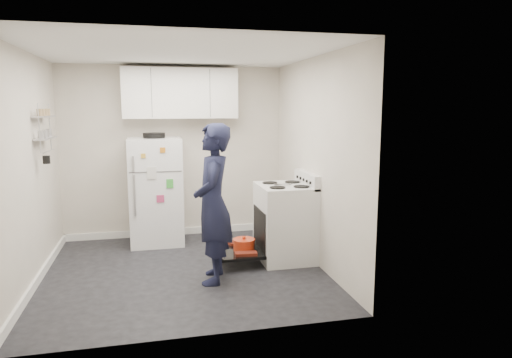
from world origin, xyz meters
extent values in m
cube|color=black|center=(0.00, 0.00, 0.00)|extent=(3.20, 3.20, 0.01)
cube|color=white|center=(0.00, 0.00, 2.50)|extent=(3.20, 3.20, 0.01)
cube|color=beige|center=(0.00, 1.60, 1.25)|extent=(3.20, 0.01, 2.50)
cube|color=beige|center=(0.00, -1.60, 1.25)|extent=(3.20, 0.01, 2.50)
cube|color=beige|center=(-1.60, 0.00, 1.25)|extent=(0.01, 3.20, 2.50)
cube|color=beige|center=(1.60, 0.00, 1.25)|extent=(0.01, 3.20, 2.50)
cube|color=white|center=(-1.59, 0.00, 0.05)|extent=(0.03, 3.20, 0.10)
cube|color=white|center=(0.00, 1.59, 0.05)|extent=(3.20, 0.03, 0.10)
cube|color=silver|center=(1.28, 0.15, 0.46)|extent=(0.65, 0.76, 0.92)
cube|color=black|center=(1.21, 0.15, 0.40)|extent=(0.53, 0.60, 0.52)
cube|color=orange|center=(1.48, 0.15, 0.40)|extent=(0.02, 0.56, 0.46)
cylinder|color=black|center=(1.26, 0.15, 0.22)|extent=(0.34, 0.34, 0.02)
cube|color=silver|center=(1.56, 0.15, 1.01)|extent=(0.08, 0.76, 0.18)
cube|color=silver|center=(1.28, 0.15, 0.94)|extent=(0.65, 0.76, 0.03)
cube|color=#B2B2B7|center=(1.23, 0.10, 0.97)|extent=(0.22, 0.03, 0.01)
cube|color=black|center=(0.68, 0.15, 0.14)|extent=(0.55, 0.70, 0.03)
cylinder|color=#B2B2B7|center=(0.43, 0.15, 0.18)|extent=(0.02, 0.66, 0.02)
cylinder|color=red|center=(0.74, 0.11, 0.22)|extent=(0.26, 0.26, 0.12)
cylinder|color=red|center=(0.74, 0.11, 0.29)|extent=(0.27, 0.27, 0.02)
sphere|color=red|center=(0.74, 0.11, 0.32)|extent=(0.04, 0.04, 0.04)
cube|color=#9C2511|center=(0.73, -0.08, 0.18)|extent=(0.27, 0.15, 0.04)
cube|color=#9C2511|center=(0.73, 0.39, 0.18)|extent=(0.28, 0.19, 0.04)
cube|color=silver|center=(-0.28, 1.25, 0.74)|extent=(0.72, 0.70, 1.49)
cube|color=#4C4C4C|center=(-0.28, 0.90, 1.06)|extent=(0.68, 0.01, 0.01)
cube|color=#B2B2B7|center=(-0.56, 0.88, 1.18)|extent=(0.02, 0.03, 0.20)
cube|color=#B2B2B7|center=(-0.56, 0.88, 0.76)|extent=(0.02, 0.03, 0.55)
cylinder|color=black|center=(-0.28, 1.25, 1.52)|extent=(0.30, 0.30, 0.07)
cube|color=beige|center=(-0.33, 0.89, 1.05)|extent=(0.12, 0.01, 0.16)
cube|color=#B63460|center=(-0.23, 0.89, 0.70)|extent=(0.10, 0.01, 0.10)
cube|color=#C16D16|center=(-0.18, 0.89, 1.35)|extent=(0.07, 0.01, 0.07)
cube|color=gold|center=(-0.43, 0.89, 1.28)|extent=(0.06, 0.01, 0.06)
cube|color=green|center=(-0.10, 0.89, 0.90)|extent=(0.09, 0.01, 0.12)
cube|color=silver|center=(0.10, 1.43, 2.10)|extent=(1.60, 0.33, 0.70)
cube|color=#B2B2B7|center=(-1.52, 0.50, 1.80)|extent=(0.14, 0.60, 0.02)
cube|color=#B2B2B7|center=(-1.52, 0.50, 1.55)|extent=(0.14, 0.60, 0.02)
cylinder|color=black|center=(-1.49, 0.32, 1.32)|extent=(0.08, 0.08, 0.09)
imported|color=black|center=(0.30, -0.37, 0.87)|extent=(0.53, 0.70, 1.74)
camera|label=1|loc=(-0.34, -5.20, 1.90)|focal=32.00mm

